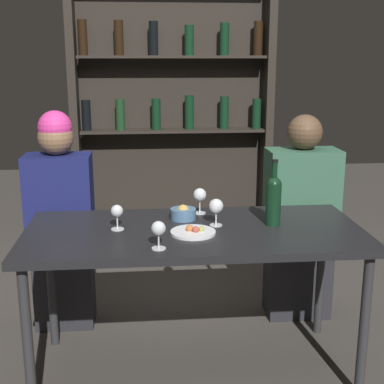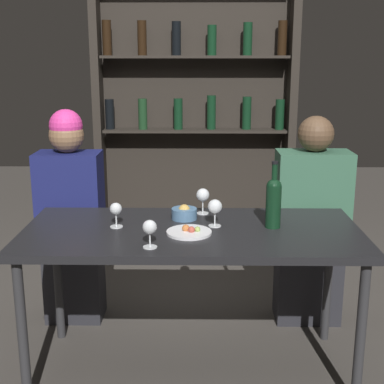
{
  "view_description": "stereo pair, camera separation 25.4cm",
  "coord_description": "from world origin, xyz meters",
  "views": [
    {
      "loc": [
        -0.22,
        -2.35,
        1.5
      ],
      "look_at": [
        0.0,
        0.11,
        0.87
      ],
      "focal_mm": 50.0,
      "sensor_mm": 36.0,
      "label": 1
    },
    {
      "loc": [
        0.03,
        -2.36,
        1.5
      ],
      "look_at": [
        0.0,
        0.11,
        0.87
      ],
      "focal_mm": 50.0,
      "sensor_mm": 36.0,
      "label": 2
    }
  ],
  "objects": [
    {
      "name": "ground_plane",
      "position": [
        0.0,
        0.0,
        0.0
      ],
      "size": [
        10.0,
        10.0,
        0.0
      ],
      "primitive_type": "plane",
      "color": "#47423D"
    },
    {
      "name": "dining_table",
      "position": [
        0.0,
        0.0,
        0.66
      ],
      "size": [
        1.56,
        0.71,
        0.72
      ],
      "color": "black",
      "rests_on": "ground_plane"
    },
    {
      "name": "wine_rack_wall",
      "position": [
        0.0,
        1.78,
        1.2
      ],
      "size": [
        1.53,
        0.21,
        2.3
      ],
      "color": "#28231E",
      "rests_on": "ground_plane"
    },
    {
      "name": "wine_bottle",
      "position": [
        0.38,
        0.03,
        0.86
      ],
      "size": [
        0.07,
        0.07,
        0.31
      ],
      "color": "black",
      "rests_on": "dining_table"
    },
    {
      "name": "wine_glass_0",
      "position": [
        0.05,
        0.25,
        0.82
      ],
      "size": [
        0.07,
        0.07,
        0.13
      ],
      "color": "silver",
      "rests_on": "dining_table"
    },
    {
      "name": "wine_glass_1",
      "position": [
        -0.35,
        0.02,
        0.81
      ],
      "size": [
        0.06,
        0.06,
        0.12
      ],
      "color": "silver",
      "rests_on": "dining_table"
    },
    {
      "name": "wine_glass_2",
      "position": [
        -0.17,
        -0.25,
        0.81
      ],
      "size": [
        0.06,
        0.06,
        0.12
      ],
      "color": "silver",
      "rests_on": "dining_table"
    },
    {
      "name": "wine_glass_3",
      "position": [
        0.11,
        0.04,
        0.82
      ],
      "size": [
        0.07,
        0.07,
        0.13
      ],
      "color": "silver",
      "rests_on": "dining_table"
    },
    {
      "name": "food_plate_0",
      "position": [
        -0.01,
        -0.07,
        0.73
      ],
      "size": [
        0.2,
        0.2,
        0.04
      ],
      "color": "white",
      "rests_on": "dining_table"
    },
    {
      "name": "snack_bowl",
      "position": [
        -0.04,
        0.16,
        0.75
      ],
      "size": [
        0.13,
        0.13,
        0.07
      ],
      "color": "#4C7299",
      "rests_on": "dining_table"
    },
    {
      "name": "seated_person_left",
      "position": [
        -0.69,
        0.53,
        0.6
      ],
      "size": [
        0.36,
        0.22,
        1.23
      ],
      "color": "#26262B",
      "rests_on": "ground_plane"
    },
    {
      "name": "seated_person_right",
      "position": [
        0.67,
        0.53,
        0.56
      ],
      "size": [
        0.4,
        0.22,
        1.19
      ],
      "color": "#26262B",
      "rests_on": "ground_plane"
    }
  ]
}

